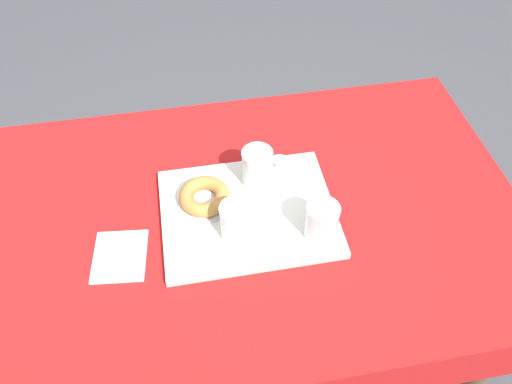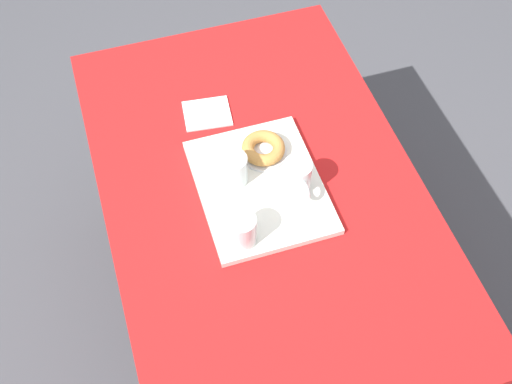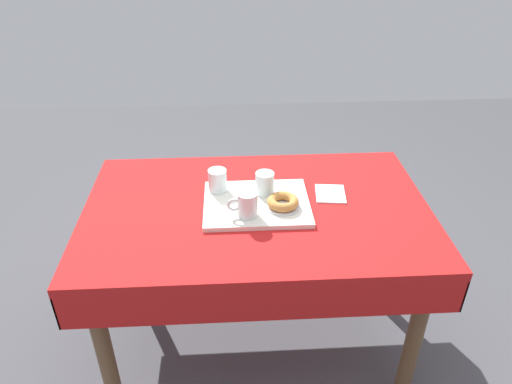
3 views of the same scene
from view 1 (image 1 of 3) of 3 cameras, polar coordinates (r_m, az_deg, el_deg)
The scene contains 9 objects.
ground_plane at distance 1.89m, azimuth -0.66°, elevation -16.83°, with size 6.00×6.00×0.00m, color #47474C.
dining_table at distance 1.31m, azimuth -0.91°, elevation -5.10°, with size 1.37×0.87×0.76m.
serving_tray at distance 1.22m, azimuth -0.83°, elevation -2.37°, with size 0.42×0.33×0.02m, color silver.
tea_mug_left at distance 1.24m, azimuth 0.23°, elevation 2.79°, with size 0.12×0.08×0.10m.
water_glass_near at distance 1.14m, azimuth -2.23°, elevation -3.49°, with size 0.08×0.08×0.09m.
water_glass_far at distance 1.15m, azimuth 7.46°, elevation -3.46°, with size 0.08×0.08×0.09m.
donut_plate_left at distance 1.23m, azimuth -5.82°, elevation -1.10°, with size 0.13×0.13×0.01m, color silver.
sugar_donut_left at distance 1.21m, azimuth -5.90°, elevation -0.47°, with size 0.12×0.12×0.03m, color #BC7F3D.
paper_napkin at distance 1.20m, azimuth -15.24°, elevation -7.06°, with size 0.12×0.14×0.01m, color white.
Camera 1 is at (-0.11, -0.75, 1.73)m, focal length 35.13 mm.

